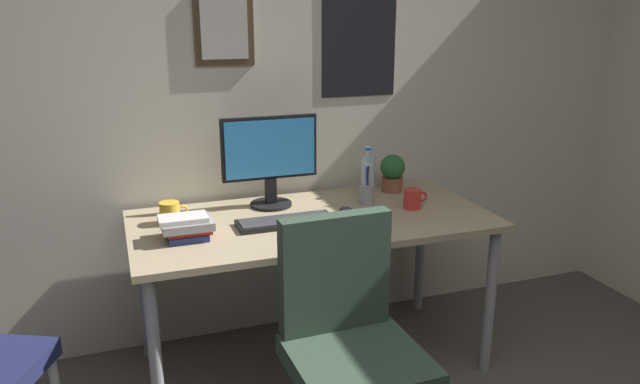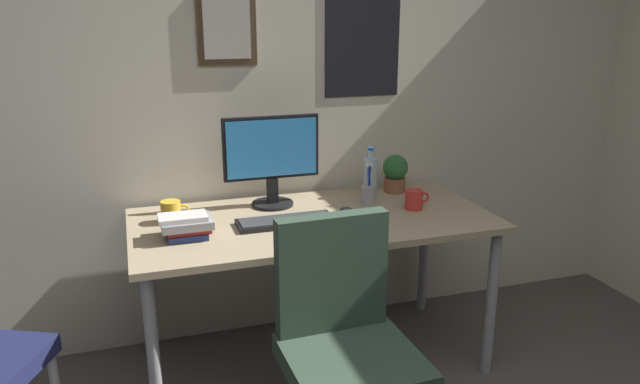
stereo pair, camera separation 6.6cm
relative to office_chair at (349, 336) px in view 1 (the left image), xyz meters
The scene contains 12 objects.
wall_back 1.38m from the office_chair, 90.38° to the left, with size 4.40×0.10×2.60m.
desk 0.69m from the office_chair, 82.18° to the left, with size 1.63×0.79×0.75m.
office_chair is the anchor object (origin of this frame).
monitor 1.02m from the office_chair, 92.56° to the left, with size 0.46×0.20×0.43m.
keyboard 0.67m from the office_chair, 94.49° to the left, with size 0.43×0.15×0.03m.
computer_mouse 0.74m from the office_chair, 68.88° to the left, with size 0.06×0.11×0.04m.
water_bottle 1.07m from the office_chair, 62.69° to the left, with size 0.07×0.07×0.25m.
coffee_mug_near 1.00m from the office_chair, 123.10° to the left, with size 0.13×0.09×0.10m.
coffee_mug_far 0.91m from the office_chair, 47.68° to the left, with size 0.12×0.08×0.09m.
potted_plant 1.16m from the office_chair, 56.52° to the left, with size 0.13×0.13×0.19m.
pen_cup 0.92m from the office_chair, 62.47° to the left, with size 0.07×0.07×0.20m.
book_stack_left 0.81m from the office_chair, 129.29° to the left, with size 0.22×0.17×0.10m.
Camera 1 is at (-0.74, -0.79, 1.65)m, focal length 33.97 mm.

